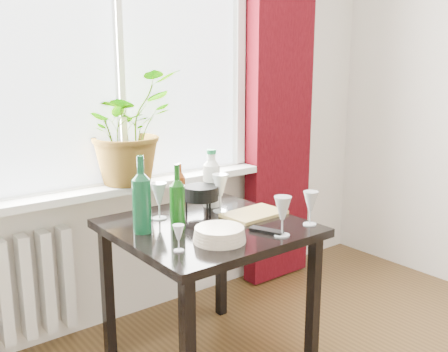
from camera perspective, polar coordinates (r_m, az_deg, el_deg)
window at (r=2.81m, az=-12.15°, el=14.68°), size 1.72×0.08×1.62m
windowsill at (r=2.82m, az=-10.79°, el=-1.15°), size 1.72×0.20×0.04m
curtain at (r=3.38m, az=6.41°, el=9.34°), size 0.50×0.12×2.56m
table at (r=2.43m, az=-1.91°, el=-7.56°), size 0.85×0.85×0.74m
potted_plant at (r=2.77m, az=-11.09°, el=5.49°), size 0.70×0.66×0.62m
wine_bottle_left at (r=2.27m, az=-9.42°, el=-2.00°), size 0.09×0.09×0.36m
wine_bottle_right at (r=2.31m, az=-5.36°, el=-2.34°), size 0.09×0.09×0.31m
bottle_amber at (r=2.64m, az=-5.08°, el=-1.08°), size 0.08×0.08×0.24m
cleaning_bottle at (r=2.66m, az=-1.44°, el=-0.16°), size 0.09×0.09×0.32m
wineglass_front_right at (r=2.23m, az=6.69°, el=-4.54°), size 0.09×0.09×0.19m
wineglass_far_right at (r=2.40m, az=9.84°, el=-3.60°), size 0.09×0.09×0.17m
wineglass_back_center at (r=2.57m, az=-0.42°, el=-1.88°), size 0.09×0.09×0.21m
wineglass_back_left at (r=2.47m, az=-7.43°, el=-2.80°), size 0.09×0.09×0.19m
wineglass_front_left at (r=2.05m, az=-5.21°, el=-7.07°), size 0.05×0.05×0.11m
plate_stack at (r=2.16m, az=-0.52°, el=-6.71°), size 0.28×0.28×0.06m
fondue_pot at (r=2.57m, az=-2.64°, el=-2.66°), size 0.25×0.23×0.14m
tv_remote at (r=2.29m, az=4.87°, el=-6.27°), size 0.10×0.16×0.02m
cutting_board at (r=2.54m, az=3.46°, el=-4.32°), size 0.32×0.21×0.02m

